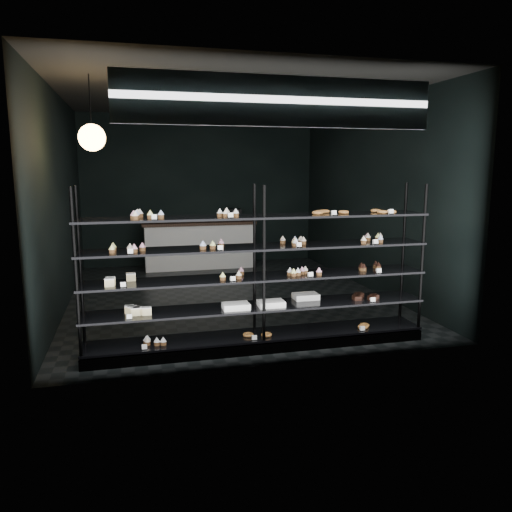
% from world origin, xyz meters
% --- Properties ---
extents(room, '(5.01, 6.01, 3.20)m').
position_xyz_m(room, '(0.00, 0.00, 1.60)').
color(room, black).
rests_on(room, ground).
extents(display_shelf, '(4.00, 0.50, 1.91)m').
position_xyz_m(display_shelf, '(-0.12, -2.45, 0.63)').
color(display_shelf, black).
rests_on(display_shelf, room).
extents(signage, '(3.30, 0.05, 0.50)m').
position_xyz_m(signage, '(0.00, -2.93, 2.75)').
color(signage, '#0D0F41').
rests_on(signage, room).
extents(pendant_lamp, '(0.32, 0.32, 0.89)m').
position_xyz_m(pendant_lamp, '(-1.91, -1.47, 2.45)').
color(pendant_lamp, black).
rests_on(pendant_lamp, room).
extents(service_counter, '(2.35, 0.65, 1.23)m').
position_xyz_m(service_counter, '(-0.11, 2.50, 0.50)').
color(service_counter, silver).
rests_on(service_counter, room).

